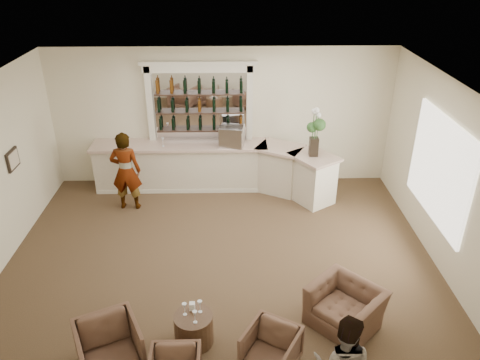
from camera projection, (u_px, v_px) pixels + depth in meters
The scene contains 17 objects.
ground at pixel (221, 265), 8.69m from camera, with size 8.00×8.00×0.00m, color brown.
room_shell at pixel (228, 134), 8.26m from camera, with size 8.04×7.02×3.32m.
bar_counter at pixel (216, 168), 11.09m from camera, with size 5.72×1.80×1.14m.
back_bar_alcove at pixel (200, 103), 10.78m from camera, with size 2.64×0.25×3.00m.
cocktail_table at pixel (194, 329), 6.93m from camera, with size 0.58×0.58×0.50m, color #4E3522.
sommelier at pixel (126, 171), 10.17m from camera, with size 0.66×0.43×1.80m, color gray.
armchair_left at pixel (109, 348), 6.43m from camera, with size 0.82×0.85×0.77m, color brown.
armchair_right at pixel (271, 350), 6.48m from camera, with size 0.70×0.72×0.65m, color brown.
armchair_far at pixel (345, 307), 7.23m from camera, with size 1.03×0.90×0.67m, color brown.
espresso_machine at pixel (232, 136), 10.72m from camera, with size 0.53×0.45×0.47m, color silver.
flower_vase at pixel (315, 129), 10.05m from camera, with size 0.29×0.29×1.11m.
wine_glass_bar_left at pixel (163, 142), 10.75m from camera, with size 0.07×0.07×0.21m, color white, non-canonical shape.
wine_glass_bar_right at pixel (234, 141), 10.79m from camera, with size 0.07×0.07×0.21m, color white, non-canonical shape.
wine_glass_tbl_a at pixel (185, 309), 6.80m from camera, with size 0.07×0.07×0.21m, color white, non-canonical shape.
wine_glass_tbl_b at pixel (200, 307), 6.84m from camera, with size 0.07×0.07×0.21m, color white, non-canonical shape.
wine_glass_tbl_c at pixel (195, 317), 6.66m from camera, with size 0.07×0.07×0.21m, color white, non-canonical shape.
napkin_holder at pixel (192, 306), 6.92m from camera, with size 0.08×0.08×0.12m, color white.
Camera 1 is at (0.21, -7.01, 5.39)m, focal length 35.00 mm.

